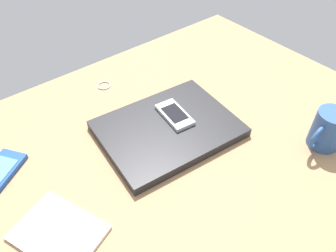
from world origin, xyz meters
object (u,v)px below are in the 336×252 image
(laptop_closed, at_px, (168,129))
(coffee_mug, at_px, (327,130))
(cell_phone_on_desk, at_px, (0,172))
(notepad, at_px, (59,233))
(key_ring, at_px, (104,85))
(cell_phone_on_laptop, at_px, (175,115))

(laptop_closed, height_order, coffee_mug, coffee_mug)
(cell_phone_on_desk, distance_m, notepad, 0.21)
(key_ring, relative_size, coffee_mug, 0.37)
(notepad, height_order, key_ring, notepad)
(cell_phone_on_laptop, bearing_deg, key_ring, -76.94)
(cell_phone_on_laptop, distance_m, notepad, 0.37)
(coffee_mug, bearing_deg, cell_phone_on_desk, -32.23)
(laptop_closed, distance_m, notepad, 0.33)
(key_ring, height_order, coffee_mug, coffee_mug)
(key_ring, bearing_deg, coffee_mug, 118.07)
(key_ring, xyz_separation_m, coffee_mug, (-0.28, 0.52, 0.05))
(cell_phone_on_desk, bearing_deg, key_ring, -158.64)
(notepad, bearing_deg, key_ring, -152.88)
(cell_phone_on_desk, distance_m, key_ring, 0.36)
(cell_phone_on_laptop, height_order, key_ring, cell_phone_on_laptop)
(notepad, distance_m, coffee_mug, 0.60)
(cell_phone_on_laptop, distance_m, coffee_mug, 0.35)
(cell_phone_on_laptop, xyz_separation_m, key_ring, (0.06, -0.24, -0.03))
(laptop_closed, relative_size, coffee_mug, 3.00)
(cell_phone_on_laptop, bearing_deg, laptop_closed, 24.49)
(notepad, xyz_separation_m, key_ring, (-0.30, -0.34, -0.00))
(key_ring, bearing_deg, notepad, 48.54)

